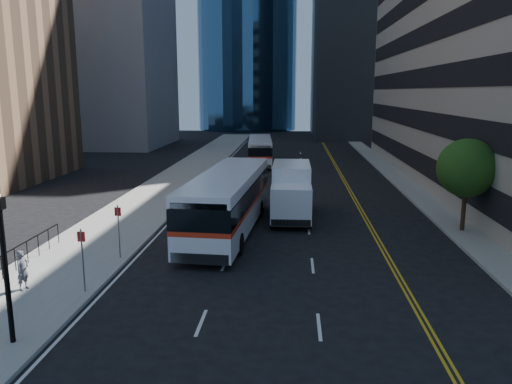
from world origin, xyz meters
TOP-DOWN VIEW (x-y plane):
  - ground at (0.00, 0.00)m, footprint 160.00×160.00m
  - sidewalk_west at (-10.50, 25.00)m, footprint 5.00×90.00m
  - sidewalk_east at (9.00, 25.00)m, footprint 2.00×90.00m
  - midrise_west at (-28.00, 52.00)m, footprint 18.00×18.00m
  - street_tree at (9.00, 8.00)m, footprint 3.20×3.20m
  - lamp_post at (-9.00, -6.00)m, footprint 0.28×0.28m
  - bus_front at (-4.00, 7.24)m, footprint 3.71×13.12m
  - bus_rear at (-4.00, 33.95)m, footprint 3.11×10.97m
  - box_truck at (-0.53, 10.82)m, footprint 2.37×6.79m
  - pedestrian at (-10.85, -1.97)m, footprint 0.50×0.65m

SIDE VIEW (x-z plane):
  - ground at x=0.00m, z-range 0.00..0.00m
  - sidewalk_west at x=-10.50m, z-range 0.00..0.15m
  - sidewalk_east at x=9.00m, z-range 0.00..0.15m
  - pedestrian at x=-10.85m, z-range 0.15..1.73m
  - bus_rear at x=-4.00m, z-range 0.13..2.92m
  - box_truck at x=-0.53m, z-range 0.09..3.34m
  - bus_front at x=-4.00m, z-range 0.15..3.50m
  - lamp_post at x=-9.00m, z-range 0.44..5.00m
  - street_tree at x=9.00m, z-range 1.09..6.19m
  - midrise_west at x=-28.00m, z-range 0.00..35.00m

